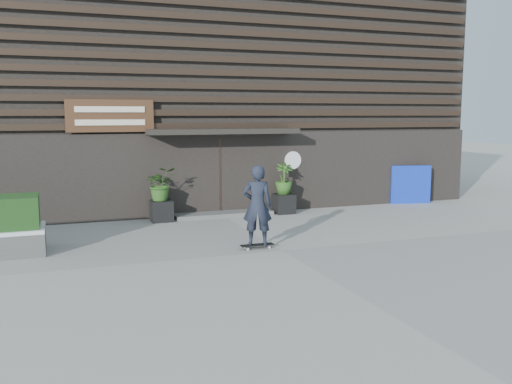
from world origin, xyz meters
name	(u,v)px	position (x,y,z in m)	size (l,w,h in m)	color
ground	(282,251)	(0.00, 0.00, 0.00)	(80.00, 80.00, 0.00)	#999791
entrance_step	(223,214)	(0.00, 4.60, 0.06)	(3.00, 0.80, 0.12)	#535351
planter_pot_left	(162,211)	(-1.90, 4.40, 0.30)	(0.60, 0.60, 0.60)	black
bamboo_left	(161,184)	(-1.90, 4.40, 1.08)	(0.86, 0.75, 0.96)	#2D591E
planter_pot_right	(284,204)	(1.90, 4.40, 0.30)	(0.60, 0.60, 0.60)	black
bamboo_right	(284,179)	(1.90, 4.40, 1.08)	(0.54, 0.54, 0.96)	#2D591E
blue_tarp	(411,184)	(6.76, 4.70, 0.65)	(1.39, 0.12, 1.31)	#0D27B0
building	(182,90)	(0.00, 9.96, 3.99)	(18.00, 11.00, 8.00)	black
skateboarder	(257,205)	(-0.46, 0.37, 1.00)	(0.78, 0.63, 1.91)	black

